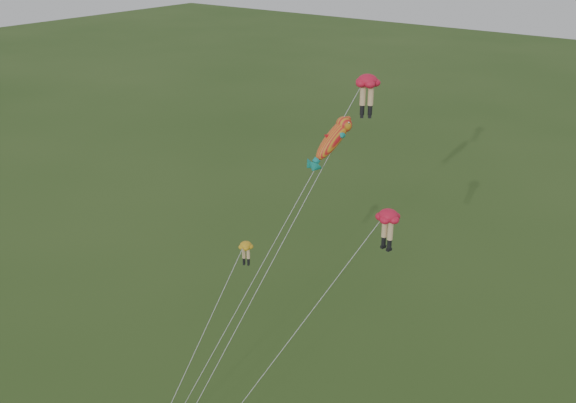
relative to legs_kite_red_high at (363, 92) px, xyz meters
The scene contains 4 objects.
legs_kite_red_high is the anchor object (origin of this frame).
legs_kite_red_mid 6.89m from the legs_kite_red_high, 40.04° to the right, with size 6.49×9.86×13.09m.
legs_kite_yellow 11.54m from the legs_kite_red_high, 138.56° to the right, with size 1.44×10.49×9.43m.
fish_kite 2.92m from the legs_kite_red_high, 118.38° to the right, with size 4.39×11.43×17.07m.
Camera 1 is at (19.46, -18.38, 25.91)m, focal length 40.00 mm.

